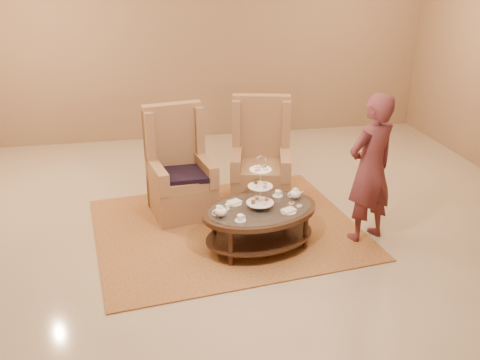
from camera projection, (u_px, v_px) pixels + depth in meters
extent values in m
plane|color=tan|center=(244.00, 246.00, 5.95)|extent=(8.00, 8.00, 0.00)
cube|color=beige|center=(244.00, 246.00, 5.95)|extent=(8.00, 8.00, 0.02)
cube|color=#987453|center=(196.00, 35.00, 8.89)|extent=(8.00, 0.04, 3.50)
cube|color=#AF7A3E|center=(227.00, 228.00, 6.31)|extent=(3.27, 2.83, 0.02)
cylinder|color=black|center=(231.00, 248.00, 5.48)|extent=(0.06, 0.06, 0.42)
cylinder|color=black|center=(305.00, 231.00, 5.81)|extent=(0.06, 0.06, 0.42)
cylinder|color=black|center=(214.00, 229.00, 5.87)|extent=(0.06, 0.06, 0.42)
cylinder|color=black|center=(285.00, 214.00, 6.21)|extent=(0.06, 0.06, 0.42)
cylinder|color=white|center=(260.00, 185.00, 5.64)|extent=(0.01, 0.01, 0.53)
torus|color=white|center=(261.00, 162.00, 5.53)|extent=(0.13, 0.04, 0.14)
cylinder|color=white|center=(260.00, 202.00, 5.71)|extent=(0.35, 0.35, 0.01)
cylinder|color=white|center=(260.00, 186.00, 5.64)|extent=(0.32, 0.32, 0.01)
cylinder|color=white|center=(261.00, 170.00, 5.57)|extent=(0.28, 0.28, 0.01)
cylinder|color=#B85E6E|center=(267.00, 199.00, 5.74)|extent=(0.05, 0.05, 0.03)
cylinder|color=tan|center=(257.00, 198.00, 5.77)|extent=(0.05, 0.05, 0.03)
cylinder|color=brown|center=(253.00, 202.00, 5.67)|extent=(0.05, 0.05, 0.03)
cylinder|color=white|center=(263.00, 204.00, 5.64)|extent=(0.05, 0.05, 0.03)
ellipsoid|color=tan|center=(265.00, 183.00, 5.68)|extent=(0.06, 0.06, 0.03)
ellipsoid|color=brown|center=(256.00, 182.00, 5.68)|extent=(0.06, 0.06, 0.03)
ellipsoid|color=white|center=(255.00, 186.00, 5.59)|extent=(0.06, 0.06, 0.03)
ellipsoid|color=#B85E6E|center=(265.00, 186.00, 5.58)|extent=(0.06, 0.06, 0.03)
cube|color=brown|center=(264.00, 166.00, 5.61)|extent=(0.05, 0.04, 0.02)
cube|color=white|center=(255.00, 167.00, 5.59)|extent=(0.05, 0.04, 0.02)
cube|color=#B85E6E|center=(258.00, 170.00, 5.51)|extent=(0.05, 0.04, 0.02)
cube|color=tan|center=(266.00, 169.00, 5.53)|extent=(0.05, 0.04, 0.02)
ellipsoid|color=white|center=(221.00, 212.00, 5.52)|extent=(0.15, 0.15, 0.10)
cylinder|color=white|center=(221.00, 207.00, 5.50)|extent=(0.07, 0.07, 0.01)
sphere|color=white|center=(220.00, 206.00, 5.50)|extent=(0.03, 0.03, 0.02)
cone|color=white|center=(228.00, 210.00, 5.55)|extent=(0.08, 0.04, 0.05)
torus|color=white|center=(215.00, 213.00, 5.50)|extent=(0.07, 0.03, 0.07)
ellipsoid|color=white|center=(295.00, 194.00, 5.93)|extent=(0.15, 0.15, 0.10)
cylinder|color=white|center=(296.00, 189.00, 5.91)|extent=(0.07, 0.07, 0.01)
sphere|color=white|center=(296.00, 188.00, 5.91)|extent=(0.03, 0.03, 0.02)
cone|color=white|center=(302.00, 192.00, 5.96)|extent=(0.08, 0.04, 0.05)
torus|color=white|center=(290.00, 195.00, 5.91)|extent=(0.07, 0.03, 0.07)
cylinder|color=white|center=(240.00, 220.00, 5.46)|extent=(0.14, 0.14, 0.01)
cylinder|color=white|center=(240.00, 218.00, 5.44)|extent=(0.08, 0.08, 0.06)
torus|color=white|center=(244.00, 217.00, 5.46)|extent=(0.04, 0.02, 0.04)
cylinder|color=white|center=(278.00, 196.00, 6.02)|extent=(0.14, 0.14, 0.01)
cylinder|color=white|center=(278.00, 193.00, 6.00)|extent=(0.08, 0.08, 0.06)
torus|color=white|center=(281.00, 192.00, 6.02)|extent=(0.04, 0.02, 0.04)
cylinder|color=white|center=(234.00, 203.00, 5.83)|extent=(0.20, 0.20, 0.01)
cube|color=beige|center=(234.00, 202.00, 5.83)|extent=(0.18, 0.16, 0.02)
cylinder|color=white|center=(288.00, 211.00, 5.65)|extent=(0.20, 0.20, 0.01)
cube|color=beige|center=(288.00, 210.00, 5.64)|extent=(0.18, 0.16, 0.02)
cylinder|color=white|center=(227.00, 207.00, 5.69)|extent=(0.06, 0.06, 0.06)
cylinder|color=white|center=(299.00, 206.00, 5.76)|extent=(0.07, 0.07, 0.01)
cylinder|color=#B85E6E|center=(299.00, 205.00, 5.76)|extent=(0.05, 0.05, 0.01)
cylinder|color=white|center=(292.00, 203.00, 5.83)|extent=(0.07, 0.07, 0.01)
cylinder|color=brown|center=(292.00, 202.00, 5.82)|extent=(0.05, 0.05, 0.01)
cylinder|color=white|center=(219.00, 207.00, 5.74)|extent=(0.07, 0.07, 0.01)
cylinder|color=white|center=(219.00, 206.00, 5.74)|extent=(0.05, 0.05, 0.01)
cube|color=#9B6D49|center=(182.00, 198.00, 6.60)|extent=(0.84, 0.84, 0.43)
cube|color=#9B6D49|center=(183.00, 179.00, 6.45)|extent=(0.72, 0.72, 0.10)
cube|color=#9B6D49|center=(174.00, 156.00, 6.68)|extent=(0.74, 0.27, 1.34)
cube|color=#9B6D49|center=(149.00, 136.00, 6.42)|extent=(0.14, 0.24, 0.62)
cube|color=#9B6D49|center=(198.00, 130.00, 6.63)|extent=(0.14, 0.24, 0.62)
cube|color=#9B6D49|center=(158.00, 177.00, 6.32)|extent=(0.24, 0.66, 0.27)
cube|color=#9B6D49|center=(206.00, 170.00, 6.52)|extent=(0.24, 0.66, 0.27)
cube|color=black|center=(183.00, 175.00, 6.40)|extent=(0.59, 0.54, 0.06)
cube|color=#9B6D49|center=(260.00, 188.00, 6.88)|extent=(0.88, 0.88, 0.44)
cube|color=#9B6D49|center=(261.00, 170.00, 6.72)|extent=(0.75, 0.75, 0.10)
cube|color=#9B6D49|center=(261.00, 146.00, 6.98)|extent=(0.75, 0.31, 1.36)
cube|color=#9B6D49|center=(237.00, 124.00, 6.83)|extent=(0.16, 0.25, 0.63)
cube|color=#9B6D49|center=(286.00, 124.00, 6.81)|extent=(0.16, 0.25, 0.63)
cube|color=#9B6D49|center=(236.00, 163.00, 6.70)|extent=(0.27, 0.67, 0.27)
cube|color=#9B6D49|center=(285.00, 164.00, 6.68)|extent=(0.27, 0.67, 0.27)
imported|color=#5B272B|center=(370.00, 169.00, 5.80)|extent=(0.72, 0.60, 1.69)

